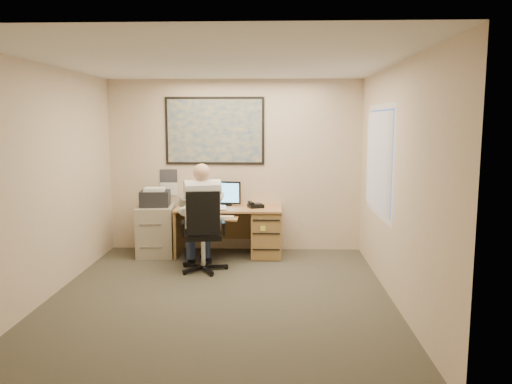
{
  "coord_description": "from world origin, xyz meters",
  "views": [
    {
      "loc": [
        0.63,
        -5.62,
        2.06
      ],
      "look_at": [
        0.37,
        1.3,
        1.07
      ],
      "focal_mm": 35.0,
      "sensor_mm": 36.0,
      "label": 1
    }
  ],
  "objects_px": {
    "desk": "(251,227)",
    "filing_cabinet": "(156,226)",
    "office_chair": "(202,248)",
    "person": "(203,217)"
  },
  "relations": [
    {
      "from": "office_chair",
      "to": "filing_cabinet",
      "type": "bearing_deg",
      "value": 125.26
    },
    {
      "from": "desk",
      "to": "filing_cabinet",
      "type": "bearing_deg",
      "value": -178.45
    },
    {
      "from": "filing_cabinet",
      "to": "office_chair",
      "type": "xyz_separation_m",
      "value": [
        0.84,
        -0.85,
        -0.12
      ]
    },
    {
      "from": "desk",
      "to": "office_chair",
      "type": "xyz_separation_m",
      "value": [
        -0.63,
        -0.88,
        -0.11
      ]
    },
    {
      "from": "desk",
      "to": "filing_cabinet",
      "type": "distance_m",
      "value": 1.46
    },
    {
      "from": "person",
      "to": "filing_cabinet",
      "type": "bearing_deg",
      "value": 119.98
    },
    {
      "from": "office_chair",
      "to": "person",
      "type": "distance_m",
      "value": 0.42
    },
    {
      "from": "filing_cabinet",
      "to": "office_chair",
      "type": "height_order",
      "value": "office_chair"
    },
    {
      "from": "office_chair",
      "to": "person",
      "type": "height_order",
      "value": "person"
    },
    {
      "from": "desk",
      "to": "person",
      "type": "distance_m",
      "value": 1.05
    }
  ]
}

